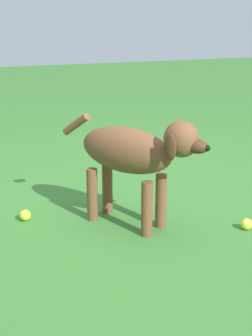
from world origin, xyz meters
TOP-DOWN VIEW (x-y plane):
  - ground at (0.00, 0.00)m, footprint 14.00×14.00m
  - dog at (0.15, 0.24)m, footprint 0.63×0.79m
  - tennis_ball_0 at (0.74, -0.02)m, footprint 0.07×0.07m
  - tennis_ball_1 at (-0.44, 0.48)m, footprint 0.07×0.07m

SIDE VIEW (x-z plane):
  - ground at x=0.00m, z-range 0.00..0.00m
  - tennis_ball_0 at x=0.74m, z-range 0.00..0.07m
  - tennis_ball_1 at x=-0.44m, z-range 0.00..0.07m
  - dog at x=0.15m, z-range 0.10..0.76m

